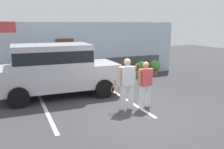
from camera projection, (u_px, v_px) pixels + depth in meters
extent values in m
plane|color=#38383A|center=(134.00, 112.00, 7.86)|extent=(40.00, 40.00, 0.00)
cube|color=silver|center=(45.00, 109.00, 8.21)|extent=(0.12, 4.40, 0.01)
cube|color=silver|center=(124.00, 98.00, 9.36)|extent=(0.12, 4.40, 0.01)
cube|color=silver|center=(83.00, 51.00, 12.67)|extent=(10.92, 0.30, 2.91)
cube|color=#4C4C51|center=(84.00, 69.00, 12.68)|extent=(9.17, 0.10, 1.02)
cube|color=brown|center=(66.00, 60.00, 12.18)|extent=(0.90, 0.06, 2.10)
cube|color=#B7B7BC|center=(59.00, 76.00, 9.59)|extent=(4.64, 2.01, 0.90)
cube|color=#B7B7BC|center=(52.00, 55.00, 9.33)|extent=(2.94, 1.83, 0.80)
cube|color=black|center=(52.00, 55.00, 9.33)|extent=(2.88, 1.85, 0.44)
cylinder|color=black|center=(90.00, 79.00, 11.11)|extent=(0.73, 0.28, 0.72)
cylinder|color=black|center=(104.00, 89.00, 9.38)|extent=(0.73, 0.28, 0.72)
cylinder|color=black|center=(18.00, 85.00, 9.98)|extent=(0.73, 0.28, 0.72)
cylinder|color=black|center=(19.00, 97.00, 8.25)|extent=(0.73, 0.28, 0.72)
cylinder|color=white|center=(131.00, 97.00, 8.15)|extent=(0.19, 0.19, 0.83)
cylinder|color=white|center=(123.00, 97.00, 8.06)|extent=(0.19, 0.19, 0.83)
cube|color=silver|center=(127.00, 76.00, 7.96)|extent=(0.45, 0.30, 0.62)
sphere|color=beige|center=(127.00, 62.00, 7.86)|extent=(0.23, 0.23, 0.23)
cylinder|color=beige|center=(135.00, 75.00, 8.03)|extent=(0.11, 0.11, 0.57)
cylinder|color=beige|center=(120.00, 76.00, 7.87)|extent=(0.11, 0.11, 0.57)
torus|color=olive|center=(115.00, 89.00, 7.97)|extent=(0.37, 0.06, 0.37)
cylinder|color=olive|center=(115.00, 82.00, 7.92)|extent=(0.03, 0.03, 0.20)
cylinder|color=white|center=(148.00, 96.00, 8.39)|extent=(0.18, 0.18, 0.77)
cylinder|color=white|center=(142.00, 97.00, 8.27)|extent=(0.18, 0.18, 0.77)
cube|color=#E04C4C|center=(146.00, 77.00, 8.19)|extent=(0.41, 0.28, 0.57)
sphere|color=tan|center=(146.00, 65.00, 8.11)|extent=(0.21, 0.21, 0.21)
cylinder|color=tan|center=(151.00, 76.00, 8.30)|extent=(0.10, 0.10, 0.52)
cylinder|color=tan|center=(140.00, 77.00, 8.07)|extent=(0.10, 0.10, 0.52)
torus|color=olive|center=(138.00, 68.00, 8.03)|extent=(0.28, 0.13, 0.29)
cylinder|color=olive|center=(138.00, 75.00, 8.08)|extent=(0.03, 0.03, 0.20)
cylinder|color=gray|center=(140.00, 74.00, 13.23)|extent=(0.43, 0.43, 0.26)
sphere|color=#2D6B28|center=(140.00, 67.00, 13.15)|extent=(0.67, 0.67, 0.67)
cylinder|color=#9E5638|center=(154.00, 73.00, 13.67)|extent=(0.41, 0.41, 0.25)
sphere|color=#4C8C38|center=(155.00, 66.00, 13.59)|extent=(0.64, 0.64, 0.64)
cube|color=#B23838|center=(6.00, 27.00, 9.97)|extent=(0.75, 0.07, 0.45)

